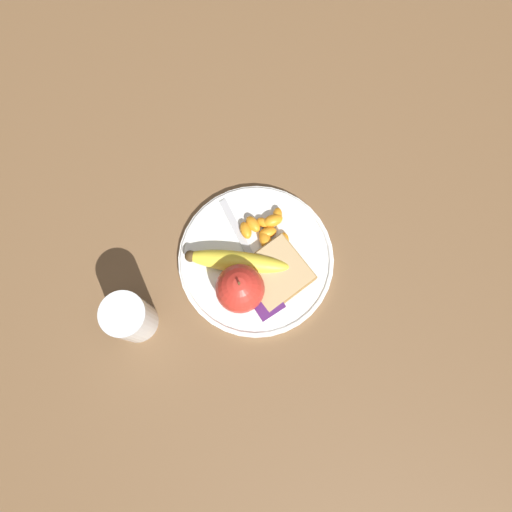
{
  "coord_description": "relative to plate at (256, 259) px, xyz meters",
  "views": [
    {
      "loc": [
        0.1,
        0.16,
        0.81
      ],
      "look_at": [
        0.0,
        0.0,
        0.03
      ],
      "focal_mm": 35.0,
      "sensor_mm": 36.0,
      "label": 1
    }
  ],
  "objects": [
    {
      "name": "orange_segment_2",
      "position": [
        -0.03,
        0.0,
        0.01
      ],
      "size": [
        0.03,
        0.03,
        0.02
      ],
      "color": "orange",
      "rests_on": "plate"
    },
    {
      "name": "fork",
      "position": [
        0.0,
        -0.01,
        0.01
      ],
      "size": [
        0.04,
        0.18,
        0.0
      ],
      "rotation": [
        0.0,
        0.0,
        14.02
      ],
      "color": "#B2B2B7",
      "rests_on": "plate"
    },
    {
      "name": "orange_segment_4",
      "position": [
        -0.04,
        -0.04,
        0.01
      ],
      "size": [
        0.02,
        0.03,
        0.01
      ],
      "color": "orange",
      "rests_on": "plate"
    },
    {
      "name": "plate",
      "position": [
        0.0,
        0.0,
        0.0
      ],
      "size": [
        0.26,
        0.26,
        0.01
      ],
      "color": "white",
      "rests_on": "ground_plane"
    },
    {
      "name": "orange_segment_1",
      "position": [
        -0.04,
        -0.03,
        0.01
      ],
      "size": [
        0.03,
        0.03,
        0.02
      ],
      "color": "orange",
      "rests_on": "plate"
    },
    {
      "name": "banana",
      "position": [
        0.03,
        -0.01,
        0.02
      ],
      "size": [
        0.15,
        0.14,
        0.03
      ],
      "color": "yellow",
      "rests_on": "plate"
    },
    {
      "name": "orange_segment_5",
      "position": [
        -0.01,
        -0.05,
        0.01
      ],
      "size": [
        0.02,
        0.03,
        0.02
      ],
      "color": "orange",
      "rests_on": "plate"
    },
    {
      "name": "orange_segment_6",
      "position": [
        -0.06,
        -0.04,
        0.01
      ],
      "size": [
        0.04,
        0.03,
        0.02
      ],
      "color": "orange",
      "rests_on": "plate"
    },
    {
      "name": "apple",
      "position": [
        0.05,
        0.03,
        0.04
      ],
      "size": [
        0.08,
        0.08,
        0.09
      ],
      "color": "red",
      "rests_on": "plate"
    },
    {
      "name": "orange_segment_9",
      "position": [
        -0.03,
        -0.05,
        0.01
      ],
      "size": [
        0.02,
        0.03,
        0.02
      ],
      "color": "orange",
      "rests_on": "plate"
    },
    {
      "name": "orange_segment_3",
      "position": [
        -0.07,
        -0.04,
        0.01
      ],
      "size": [
        0.03,
        0.03,
        0.01
      ],
      "color": "orange",
      "rests_on": "plate"
    },
    {
      "name": "orange_segment_0",
      "position": [
        -0.03,
        -0.02,
        0.01
      ],
      "size": [
        0.03,
        0.04,
        0.02
      ],
      "color": "orange",
      "rests_on": "plate"
    },
    {
      "name": "ground_plane",
      "position": [
        0.0,
        0.0,
        -0.01
      ],
      "size": [
        3.0,
        3.0,
        0.0
      ],
      "primitive_type": "plane",
      "color": "brown"
    },
    {
      "name": "juice_glass",
      "position": [
        0.22,
        -0.02,
        0.04
      ],
      "size": [
        0.07,
        0.07,
        0.1
      ],
      "color": "silver",
      "rests_on": "ground_plane"
    },
    {
      "name": "orange_segment_8",
      "position": [
        -0.01,
        0.01,
        0.01
      ],
      "size": [
        0.03,
        0.02,
        0.02
      ],
      "color": "orange",
      "rests_on": "plate"
    },
    {
      "name": "orange_segment_7",
      "position": [
        -0.06,
        -0.0,
        0.01
      ],
      "size": [
        0.03,
        0.03,
        0.01
      ],
      "color": "orange",
      "rests_on": "plate"
    },
    {
      "name": "jam_packet",
      "position": [
        0.03,
        0.08,
        0.01
      ],
      "size": [
        0.04,
        0.04,
        0.02
      ],
      "color": "silver",
      "rests_on": "plate"
    },
    {
      "name": "bread_slice",
      "position": [
        -0.01,
        0.04,
        0.02
      ],
      "size": [
        0.1,
        0.1,
        0.02
      ],
      "color": "olive",
      "rests_on": "plate"
    }
  ]
}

